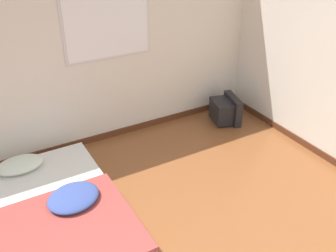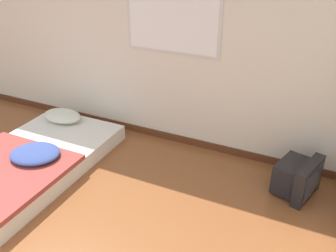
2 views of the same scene
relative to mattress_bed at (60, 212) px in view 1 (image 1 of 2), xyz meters
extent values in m
cube|color=silver|center=(0.23, 1.31, 1.18)|extent=(8.39, 0.06, 2.60)
cube|color=#562D19|center=(0.23, 1.27, -0.08)|extent=(8.39, 0.02, 0.09)
cube|color=silver|center=(1.14, 1.27, 1.52)|extent=(1.12, 0.01, 1.05)
cube|color=white|center=(1.14, 1.27, 1.52)|extent=(1.05, 0.01, 0.98)
cube|color=silver|center=(0.00, 0.02, -0.03)|extent=(1.18, 2.08, 0.18)
ellipsoid|color=silver|center=(-0.21, 0.83, 0.13)|extent=(0.52, 0.34, 0.14)
cube|color=#993D38|center=(0.00, -0.38, 0.08)|extent=(1.20, 1.21, 0.05)
ellipsoid|color=#384C93|center=(0.15, -0.03, 0.15)|extent=(0.64, 0.59, 0.11)
cube|color=black|center=(2.65, 0.87, 0.06)|extent=(0.34, 0.45, 0.31)
cube|color=black|center=(2.81, 0.82, 0.07)|extent=(0.23, 0.50, 0.39)
cube|color=#283342|center=(2.87, 0.81, 0.08)|extent=(0.11, 0.39, 0.28)
camera|label=1|loc=(-0.44, -2.99, 2.63)|focal=40.00mm
camera|label=2|loc=(2.86, -2.45, 2.27)|focal=40.00mm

